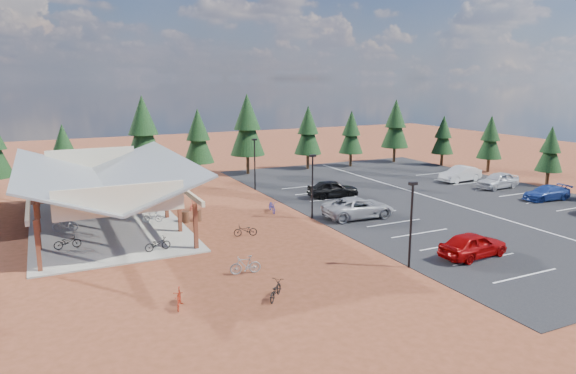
{
  "coord_description": "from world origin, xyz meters",
  "views": [
    {
      "loc": [
        -13.87,
        -32.68,
        10.9
      ],
      "look_at": [
        3.53,
        3.37,
        2.44
      ],
      "focal_mm": 32.0,
      "sensor_mm": 36.0,
      "label": 1
    }
  ],
  "objects": [
    {
      "name": "ground",
      "position": [
        0.0,
        0.0,
        0.0
      ],
      "size": [
        140.0,
        140.0,
        0.0
      ],
      "primitive_type": "plane",
      "color": "#5B2D18",
      "rests_on": "ground"
    },
    {
      "name": "asphalt_lot",
      "position": [
        18.5,
        3.0,
        0.02
      ],
      "size": [
        27.0,
        44.0,
        0.04
      ],
      "primitive_type": "cube",
      "color": "black",
      "rests_on": "ground"
    },
    {
      "name": "concrete_pad",
      "position": [
        -10.0,
        7.0,
        0.05
      ],
      "size": [
        10.6,
        18.6,
        0.1
      ],
      "primitive_type": "cube",
      "color": "gray",
      "rests_on": "ground"
    },
    {
      "name": "bike_pavilion",
      "position": [
        -10.0,
        7.0,
        3.82
      ],
      "size": [
        11.65,
        19.4,
        4.97
      ],
      "color": "#5C281A",
      "rests_on": "concrete_pad"
    },
    {
      "name": "lamp_post_0",
      "position": [
        5.0,
        -10.0,
        2.98
      ],
      "size": [
        0.5,
        0.25,
        5.14
      ],
      "color": "black",
      "rests_on": "ground"
    },
    {
      "name": "lamp_post_1",
      "position": [
        5.0,
        2.0,
        2.98
      ],
      "size": [
        0.5,
        0.25,
        5.14
      ],
      "color": "black",
      "rests_on": "ground"
    },
    {
      "name": "lamp_post_2",
      "position": [
        5.0,
        14.0,
        2.98
      ],
      "size": [
        0.5,
        0.25,
        5.14
      ],
      "color": "black",
      "rests_on": "ground"
    },
    {
      "name": "trash_bin_0",
      "position": [
        -4.37,
        5.21,
        0.45
      ],
      "size": [
        0.6,
        0.6,
        0.9
      ],
      "primitive_type": "cylinder",
      "color": "#4A2A1A",
      "rests_on": "ground"
    },
    {
      "name": "trash_bin_1",
      "position": [
        -3.4,
        5.28,
        0.45
      ],
      "size": [
        0.6,
        0.6,
        0.9
      ],
      "primitive_type": "cylinder",
      "color": "#4A2A1A",
      "rests_on": "ground"
    },
    {
      "name": "pine_2",
      "position": [
        -12.0,
        21.66,
        4.05
      ],
      "size": [
        2.85,
        2.85,
        6.64
      ],
      "color": "#382314",
      "rests_on": "ground"
    },
    {
      "name": "pine_3",
      "position": [
        -4.24,
        21.95,
        5.68
      ],
      "size": [
        3.99,
        3.99,
        9.3
      ],
      "color": "#382314",
      "rests_on": "ground"
    },
    {
      "name": "pine_4",
      "position": [
        1.5,
        21.66,
        4.76
      ],
      "size": [
        3.35,
        3.35,
        7.8
      ],
      "color": "#382314",
      "rests_on": "ground"
    },
    {
      "name": "pine_5",
      "position": [
        7.53,
        22.41,
        5.68
      ],
      "size": [
        3.99,
        3.99,
        9.3
      ],
      "color": "#382314",
      "rests_on": "ground"
    },
    {
      "name": "pine_6",
      "position": [
        15.45,
        22.45,
        4.73
      ],
      "size": [
        3.33,
        3.33,
        7.76
      ],
      "color": "#382314",
      "rests_on": "ground"
    },
    {
      "name": "pine_7",
      "position": [
        21.22,
        21.76,
        4.31
      ],
      "size": [
        3.03,
        3.03,
        7.06
      ],
      "color": "#382314",
      "rests_on": "ground"
    },
    {
      "name": "pine_8",
      "position": [
        28.25,
        22.06,
        5.08
      ],
      "size": [
        3.57,
        3.57,
        8.32
      ],
      "color": "#382314",
      "rests_on": "ground"
    },
    {
      "name": "pine_11",
      "position": [
        33.25,
        2.76,
        3.78
      ],
      "size": [
        2.67,
        2.67,
        6.21
      ],
      "color": "#382314",
      "rests_on": "ground"
    },
    {
      "name": "pine_12",
      "position": [
        33.94,
        11.33,
        4.1
      ],
      "size": [
        2.88,
        2.88,
        6.72
      ],
      "color": "#382314",
      "rests_on": "ground"
    },
    {
      "name": "pine_13",
      "position": [
        32.15,
        17.28,
        3.89
      ],
      "size": [
        2.74,
        2.74,
        6.38
      ],
      "color": "#382314",
      "rests_on": "ground"
    },
    {
      "name": "bike_0",
      "position": [
        -12.95,
        2.15,
        0.54
      ],
      "size": [
        1.68,
        0.61,
        0.88
      ],
      "primitive_type": "imported",
      "rotation": [
        0.0,
        0.0,
        1.58
      ],
      "color": "black",
      "rests_on": "concrete_pad"
    },
    {
      "name": "bike_1",
      "position": [
        -12.91,
        6.27,
        0.64
      ],
      "size": [
        1.88,
        1.02,
        1.09
      ],
      "primitive_type": "imported",
      "rotation": [
        0.0,
        0.0,
        1.27
      ],
      "color": "gray",
      "rests_on": "concrete_pad"
    },
    {
      "name": "bike_2",
      "position": [
        -11.53,
        9.65,
        0.56
      ],
      "size": [
        1.84,
        1.04,
        0.92
      ],
      "primitive_type": "imported",
      "rotation": [
        0.0,
        0.0,
        1.31
      ],
      "color": "navy",
      "rests_on": "concrete_pad"
    },
    {
      "name": "bike_3",
      "position": [
        -11.56,
        12.84,
        0.6
      ],
      "size": [
        1.7,
        0.61,
        1.0
      ],
      "primitive_type": "imported",
      "rotation": [
        0.0,
        0.0,
        1.66
      ],
      "color": "maroon",
      "rests_on": "concrete_pad"
    },
    {
      "name": "bike_4",
      "position": [
        -7.76,
        -0.8,
        0.54
      ],
      "size": [
        1.75,
        0.82,
        0.88
      ],
      "primitive_type": "imported",
      "rotation": [
        0.0,
        0.0,
        1.71
      ],
      "color": "black",
      "rests_on": "concrete_pad"
    },
    {
      "name": "bike_5",
      "position": [
        -6.73,
        6.05,
        0.56
      ],
      "size": [
        1.59,
        0.86,
        0.92
      ],
      "primitive_type": "imported",
      "rotation": [
        0.0,
        0.0,
        1.27
      ],
      "color": "#A0A4A9",
      "rests_on": "concrete_pad"
    },
    {
      "name": "bike_6",
      "position": [
        -8.8,
        9.89,
        0.59
      ],
      "size": [
        1.97,
        1.11,
        0.98
      ],
      "primitive_type": "imported",
      "rotation": [
        0.0,
        0.0,
        1.83
      ],
      "color": "navy",
      "rests_on": "concrete_pad"
    },
    {
      "name": "bike_7",
      "position": [
        -9.03,
        11.9,
        0.56
      ],
      "size": [
        1.59,
        0.87,
        0.92
      ],
      "primitive_type": "imported",
      "rotation": [
        0.0,
        0.0,
        1.26
      ],
      "color": "maroon",
      "rests_on": "concrete_pad"
    },
    {
      "name": "bike_11",
      "position": [
        -8.55,
        -9.45,
        0.48
      ],
      "size": [
        0.93,
        1.66,
        0.96
      ],
      "primitive_type": "imported",
      "rotation": [
        0.0,
        0.0,
        -0.32
      ],
      "color": "maroon",
      "rests_on": "ground"
    },
    {
      "name": "bike_12",
      "position": [
        -3.92,
        -10.59,
        0.46
      ],
      "size": [
        1.59,
        1.71,
        0.91
      ],
      "primitive_type": "imported",
      "rotation": [
        0.0,
        0.0,
        2.43
      ],
      "color": "black",
      "rests_on": "ground"
    },
    {
      "name": "bike_13",
      "position": [
        -4.07,
        -6.79,
        0.54
      ],
      "size": [
        1.85,
        0.79,
        1.08
      ],
      "primitive_type": "imported",
      "rotation": [
        0.0,
        0.0,
        4.55
      ],
      "color": "gray",
      "rests_on": "ground"
    },
    {
      "name": "bike_14",
      "position": [
        2.94,
        5.18,
        0.5
      ],
      "size": [
        0.99,
        1.99,
        1.0
      ],
      "primitive_type": "imported",
      "rotation": [
        0.0,
        0.0,
        -0.18
      ],
      "color": "navy",
      "rests_on": "ground"
    },
    {
      "name": "bike_15",
      "position": [
        -2.76,
        8.8,
        0.45
      ],
      "size": [
        1.24,
        1.45,
        0.9
      ],
      "primitive_type": "imported",
      "rotation": [
        0.0,
        0.0,
        2.49
      ],
      "color": "maroon",
      "rests_on": "ground"
    },
    {
      "name": "bike_16",
      "position": [
        -1.47,
        -0.08,
        0.43
      ],
      "size": [
        1.74,
        0.97,
        0.86
      ],
      "primitive_type": "imported",
      "rotation": [
        0.0,
        0.0,
        4.46
      ],
      "color": "black",
      "rests_on": "ground"
    },
    {
      "name": "car_0",
      "position": [
        9.63,
        -10.38,
        0.84
      ],
      "size": [
        4.82,
        2.25,
        1.6
      ],
      "primitive_type": "imported",
      "rotation": [
        0.0,
        0.0,
        1.65
      ],
      "color": "#910404",
      "rests_on": "asphalt_lot"
    },
    {
      "name": "car_2",
      "position": [
        8.4,
        0.55,
        0.85
      ],
      "size": [
        6.01,
        3.06,
        1.63
      ],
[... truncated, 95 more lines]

